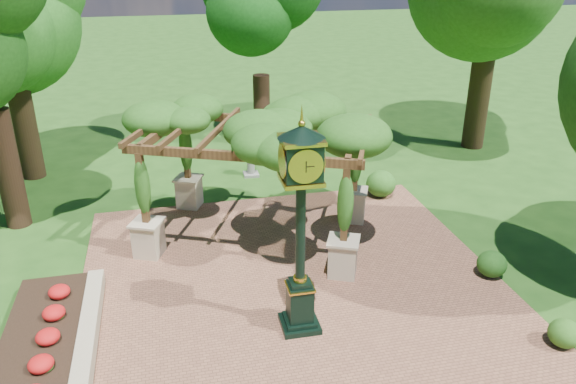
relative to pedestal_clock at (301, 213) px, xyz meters
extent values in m
plane|color=#1E4714|center=(0.25, -0.28, -2.73)|extent=(120.00, 120.00, 0.00)
cube|color=brown|center=(0.25, 0.72, -2.71)|extent=(10.00, 12.00, 0.04)
cube|color=#C6B793|center=(-4.35, 0.22, -2.53)|extent=(0.35, 5.00, 0.40)
cube|color=red|center=(-5.25, 0.22, -2.55)|extent=(1.50, 5.00, 0.36)
cube|color=black|center=(0.00, 0.00, -2.63)|extent=(0.81, 0.81, 0.12)
cube|color=black|center=(0.00, 0.00, -2.09)|extent=(0.51, 0.51, 0.90)
cube|color=gold|center=(0.00, 0.00, -1.69)|extent=(0.57, 0.57, 0.04)
cylinder|color=black|center=(0.00, 0.00, -0.39)|extent=(0.20, 0.20, 2.30)
cube|color=black|center=(0.00, 0.00, 1.11)|extent=(0.71, 0.71, 0.70)
cylinder|color=beige|center=(0.00, -0.36, 1.11)|extent=(0.60, 0.04, 0.60)
cone|color=black|center=(0.00, 0.00, 1.65)|extent=(0.91, 0.91, 0.25)
sphere|color=gold|center=(0.00, 0.00, 1.80)|extent=(0.14, 0.14, 0.14)
cube|color=beige|center=(-3.11, 3.84, -2.24)|extent=(0.87, 0.87, 0.91)
cube|color=#50341B|center=(-3.11, 3.84, -0.79)|extent=(0.21, 0.21, 1.88)
cube|color=beige|center=(1.53, 1.78, -2.24)|extent=(0.87, 0.87, 0.91)
cube|color=#50341B|center=(1.53, 1.78, -0.79)|extent=(0.21, 0.21, 1.88)
cube|color=beige|center=(-1.87, 6.63, -2.24)|extent=(0.87, 0.87, 0.91)
cube|color=#50341B|center=(-1.87, 6.63, -0.79)|extent=(0.21, 0.21, 1.88)
cube|color=beige|center=(2.77, 4.57, -2.24)|extent=(0.87, 0.87, 0.91)
cube|color=#50341B|center=(2.77, 4.57, -0.79)|extent=(0.21, 0.21, 1.88)
cube|color=#50341B|center=(-0.79, 2.81, 0.23)|extent=(5.44, 2.52, 0.22)
cube|color=#50341B|center=(0.45, 5.60, 0.23)|extent=(5.44, 2.52, 0.22)
ellipsoid|color=#235016|center=(-0.17, 4.21, 0.51)|extent=(6.87, 5.73, 1.02)
cube|color=gray|center=(0.41, 8.79, -2.69)|extent=(0.54, 0.54, 0.10)
cylinder|color=gray|center=(0.41, 8.79, -2.26)|extent=(0.27, 0.27, 0.86)
cylinder|color=gray|center=(0.41, 8.79, -1.81)|extent=(0.51, 0.51, 0.05)
ellipsoid|color=#2A5B1A|center=(5.07, -1.80, -2.40)|extent=(0.86, 0.86, 0.58)
ellipsoid|color=#1D4914|center=(5.07, 0.90, -2.37)|extent=(0.95, 0.95, 0.65)
ellipsoid|color=#295D1A|center=(4.21, 6.03, -2.27)|extent=(1.03, 1.03, 0.85)
cylinder|color=#352115|center=(-6.83, 6.55, -1.00)|extent=(0.68, 0.68, 3.47)
cylinder|color=#2E2112|center=(-7.06, 10.42, -1.04)|extent=(0.76, 0.76, 3.38)
cylinder|color=#331F14|center=(1.41, 11.94, -1.29)|extent=(0.66, 0.66, 2.88)
ellipsoid|color=#114411|center=(1.41, 11.94, 2.42)|extent=(3.97, 3.97, 4.55)
cylinder|color=#322413|center=(9.70, 9.90, -0.55)|extent=(0.85, 0.85, 4.37)
camera|label=1|loc=(-2.44, -9.52, 4.79)|focal=35.00mm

